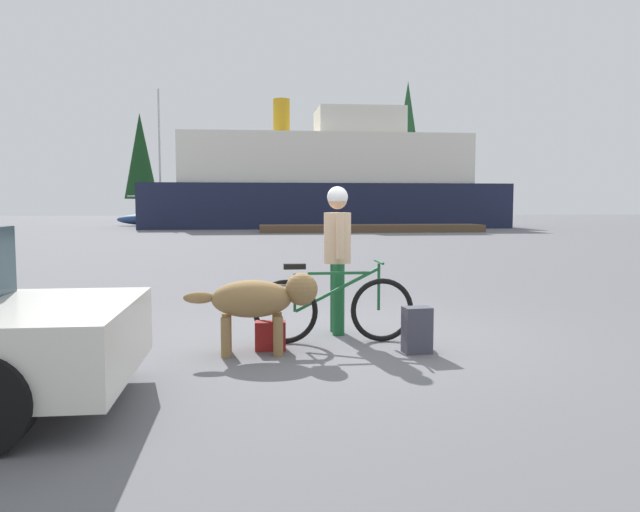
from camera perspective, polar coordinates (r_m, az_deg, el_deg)
ground_plane at (r=7.30m, az=2.08°, el=-7.37°), size 160.00×160.00×0.00m
bicycle at (r=6.91m, az=1.20°, el=-4.80°), size 1.79×0.44×0.91m
person_cyclist at (r=7.34m, az=1.60°, el=1.01°), size 0.32×0.53×1.74m
dog at (r=6.41m, az=-5.49°, el=-4.01°), size 1.37×0.45×0.83m
backpack at (r=6.55m, az=8.86°, el=-6.70°), size 0.30×0.23×0.48m
handbag_pannier at (r=6.63m, az=-4.55°, el=-7.28°), size 0.33×0.20×0.30m
dock_pier at (r=34.78m, az=4.70°, el=2.54°), size 12.35×2.33×0.40m
ferry_boat at (r=42.06m, az=0.49°, el=6.68°), size 23.42×7.27×8.44m
sailboat_moored at (r=46.08m, az=-14.35°, el=3.37°), size 6.14×1.72×9.65m
pine_tree_far_left at (r=60.19m, az=-16.11°, el=8.76°), size 2.99×2.99×9.87m
pine_tree_center at (r=57.55m, az=-3.53°, el=9.61°), size 3.08×3.08×9.47m
pine_tree_far_right at (r=57.90m, az=8.01°, el=10.71°), size 3.09×3.09×12.56m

